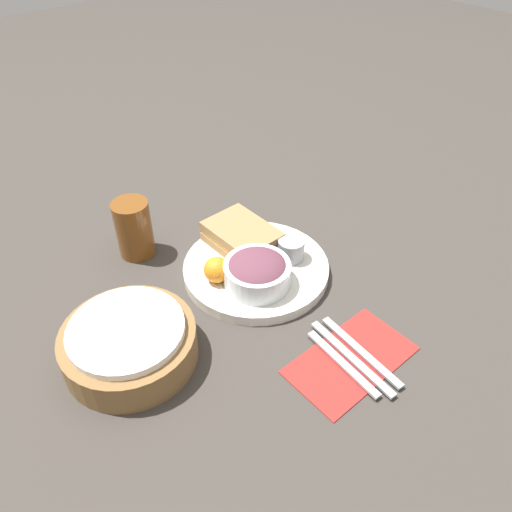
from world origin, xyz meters
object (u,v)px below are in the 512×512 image
Objects in this scene: bread_basket at (129,343)px; knife at (351,358)px; dressing_cup at (291,249)px; sandwich at (242,237)px; salad_bowl at (257,271)px; plate at (256,269)px; spoon at (342,363)px; drink_glass at (134,229)px; fork at (360,352)px.

bread_basket reaches higher than knife.
dressing_cup reaches higher than knife.
sandwich is 2.77× the size of dressing_cup.
salad_bowl is 2.36× the size of dressing_cup.
plate is 0.25m from spoon.
salad_bowl reaches higher than bread_basket.
drink_glass is (0.13, 0.15, 0.02)m from sandwich.
plate is at bearing -38.44° from salad_bowl.
drink_glass is 0.25m from bread_basket.
drink_glass is 0.68× the size of fork.
plate is 2.29× the size of salad_bowl.
spoon is at bearing 171.03° from plate.
bread_basket is (-0.21, 0.14, -0.02)m from drink_glass.
bread_basket is 1.37× the size of spoon.
bread_basket is (-0.02, 0.27, 0.02)m from plate.
knife is at bearing 173.20° from sandwich.
salad_bowl is 0.70× the size of fork.
dressing_cup is 0.33m from bread_basket.
spoon is (-0.20, 0.01, -0.04)m from salad_bowl.
drink_glass reaches higher than fork.
plate is at bearing -175.80° from fork.
fork is (-0.25, 0.00, -0.00)m from plate.
dressing_cup is at bearing -138.66° from drink_glass.
dressing_cup is at bearing -90.78° from bread_basket.
spoon is (0.00, 0.04, 0.00)m from fork.
salad_bowl is at bearing 141.56° from plate.
plate is at bearing -85.28° from bread_basket.
drink_glass reaches higher than plate.
knife is (-0.44, -0.11, -0.05)m from drink_glass.
salad_bowl is at bearing -93.79° from bread_basket.
plate is at bearing -145.49° from drink_glass.
salad_bowl is at bearing -156.10° from drink_glass.
knife is at bearing -177.31° from salad_bowl.
bread_basket is at bearing 89.22° from dressing_cup.
bread_basket reaches higher than sandwich.
spoon is (-0.30, 0.05, -0.03)m from sandwich.
sandwich reaches higher than spoon.
sandwich is at bearing 27.78° from dressing_cup.
spoon is at bearing -167.85° from drink_glass.
drink_glass is at bearing -32.46° from bread_basket.
sandwich is 0.67× the size of bread_basket.
knife is (-0.21, -0.01, -0.04)m from salad_bowl.
sandwich is at bearing -15.07° from plate.
plate is 0.25m from fork.
fork is at bearing -163.52° from drink_glass.
bread_basket is at bearing 147.54° from drink_glass.
bread_basket is at bearing 86.21° from salad_bowl.
dressing_cup is 0.24× the size of bread_basket.
knife and spoon have the same top height.
drink_glass is at bearing -158.75° from fork.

